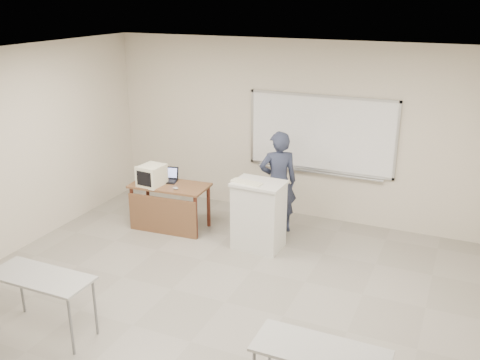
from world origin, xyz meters
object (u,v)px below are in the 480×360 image
at_px(whiteboard, 321,135).
at_px(mouse, 176,188).
at_px(instructor_desk, 167,200).
at_px(crt_monitor, 152,175).
at_px(keyboard, 247,182).
at_px(presenter, 278,182).
at_px(laptop, 169,178).
at_px(podium, 259,215).

bearing_deg(whiteboard, mouse, -141.32).
bearing_deg(instructor_desk, mouse, -16.30).
xyz_separation_m(whiteboard, crt_monitor, (-2.35, -1.49, -0.57)).
bearing_deg(crt_monitor, keyboard, 1.77).
height_order(whiteboard, presenter, whiteboard).
xyz_separation_m(laptop, mouse, (0.30, -0.31, -0.03)).
bearing_deg(instructor_desk, whiteboard, 31.39).
distance_m(mouse, keyboard, 1.29).
distance_m(instructor_desk, laptop, 0.40).
height_order(laptop, presenter, presenter).
distance_m(crt_monitor, presenter, 2.03).
height_order(instructor_desk, mouse, mouse).
relative_size(instructor_desk, presenter, 0.75).
bearing_deg(whiteboard, laptop, -151.08).
distance_m(instructor_desk, mouse, 0.33).
height_order(crt_monitor, presenter, presenter).
bearing_deg(crt_monitor, presenter, 25.63).
bearing_deg(crt_monitor, whiteboard, 37.27).
bearing_deg(presenter, crt_monitor, -9.76).
height_order(whiteboard, mouse, whiteboard).
bearing_deg(podium, mouse, -175.99).
xyz_separation_m(whiteboard, mouse, (-1.90, -1.52, -0.71)).
distance_m(podium, crt_monitor, 1.89).
bearing_deg(crt_monitor, mouse, 1.23).
bearing_deg(presenter, laptop, -16.31).
relative_size(instructor_desk, podium, 1.19).
distance_m(podium, keyboard, 0.57).
relative_size(mouse, keyboard, 0.21).
height_order(instructor_desk, laptop, laptop).
xyz_separation_m(instructor_desk, crt_monitor, (-0.25, -0.02, 0.40)).
bearing_deg(instructor_desk, keyboard, -7.96).
height_order(whiteboard, laptop, whiteboard).
distance_m(mouse, presenter, 1.63).
height_order(podium, presenter, presenter).
height_order(mouse, keyboard, keyboard).
relative_size(instructor_desk, laptop, 4.28).
bearing_deg(crt_monitor, podium, 5.61).
height_order(laptop, mouse, laptop).
relative_size(whiteboard, crt_monitor, 6.05).
distance_m(crt_monitor, mouse, 0.47).
relative_size(laptop, mouse, 2.97).
distance_m(whiteboard, laptop, 2.60).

